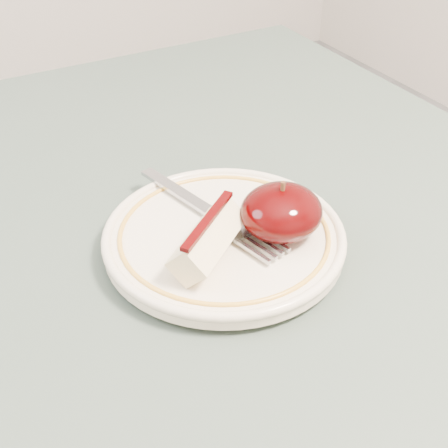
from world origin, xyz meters
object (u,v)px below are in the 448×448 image
plate (224,237)px  fork (211,212)px  table (145,327)px  apple_half (281,212)px

plate → fork: bearing=87.0°
table → apple_half: (0.12, -0.05, 0.13)m
table → fork: size_ratio=4.92×
plate → apple_half: apple_half is taller
table → plate: bearing=-20.6°
table → apple_half: 0.18m
apple_half → fork: apple_half is taller
table → fork: bearing=0.4°
fork → table: bearing=76.9°
fork → apple_half: bearing=-154.3°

